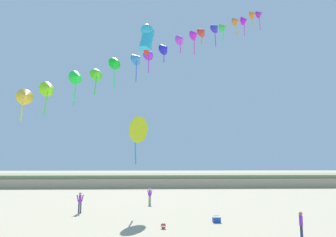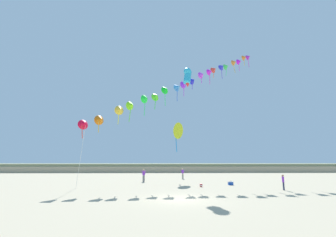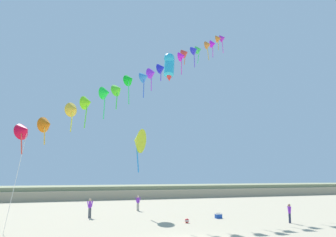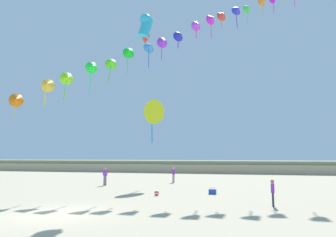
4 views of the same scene
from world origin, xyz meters
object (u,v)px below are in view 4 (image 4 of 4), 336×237
(person_near_right, at_px, (173,174))
(person_mid_center, at_px, (105,175))
(large_kite_mid_trail, at_px, (145,28))
(beach_cooler, at_px, (212,191))
(beach_ball, at_px, (157,193))
(large_kite_low_lead, at_px, (152,112))
(person_near_left, at_px, (273,191))

(person_near_right, xyz_separation_m, person_mid_center, (-5.83, -4.79, 0.05))
(person_mid_center, height_order, large_kite_mid_trail, large_kite_mid_trail)
(person_near_right, relative_size, large_kite_mid_trail, 0.65)
(large_kite_mid_trail, distance_m, beach_cooler, 14.14)
(beach_ball, bearing_deg, large_kite_low_lead, 109.72)
(person_near_left, relative_size, person_near_right, 0.92)
(person_near_left, height_order, beach_cooler, person_near_left)
(person_mid_center, distance_m, large_kite_low_lead, 7.75)
(person_near_right, bearing_deg, beach_ball, -83.91)
(large_kite_mid_trail, height_order, beach_ball, large_kite_mid_trail)
(person_mid_center, relative_size, beach_ball, 4.82)
(large_kite_mid_trail, relative_size, beach_cooler, 4.39)
(person_near_left, bearing_deg, beach_cooler, 128.81)
(beach_cooler, bearing_deg, large_kite_low_lead, 142.59)
(large_kite_low_lead, relative_size, beach_cooler, 7.61)
(large_kite_mid_trail, xyz_separation_m, beach_cooler, (5.13, 1.10, -13.13))
(person_mid_center, xyz_separation_m, beach_ball, (6.98, -6.04, -0.83))
(person_near_right, distance_m, beach_ball, 10.92)
(person_near_right, bearing_deg, person_near_left, -57.04)
(large_kite_low_lead, distance_m, beach_cooler, 10.57)
(beach_cooler, bearing_deg, person_mid_center, 159.04)
(person_near_left, xyz_separation_m, person_near_right, (-8.96, 13.82, 0.07))
(person_near_right, relative_size, large_kite_low_lead, 0.38)
(beach_cooler, bearing_deg, beach_ball, -154.26)
(large_kite_mid_trail, xyz_separation_m, beach_ball, (1.24, -0.78, -13.16))
(person_mid_center, bearing_deg, beach_cooler, -20.96)
(person_mid_center, bearing_deg, large_kite_low_lead, 8.00)
(large_kite_low_lead, height_order, large_kite_mid_trail, large_kite_mid_trail)
(person_mid_center, height_order, beach_ball, person_mid_center)
(person_near_right, relative_size, person_mid_center, 0.95)
(large_kite_low_lead, bearing_deg, person_near_right, 73.33)
(person_mid_center, xyz_separation_m, large_kite_mid_trail, (5.74, -5.26, 12.34))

